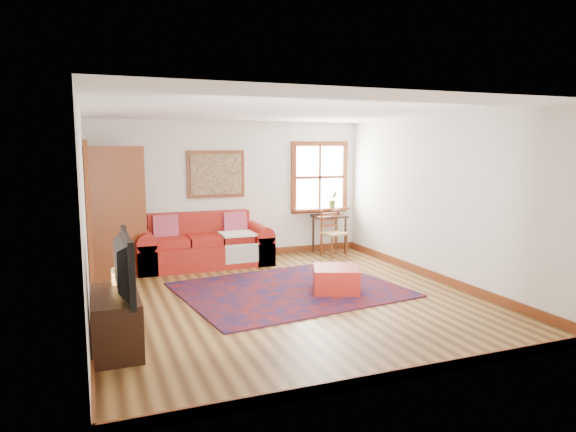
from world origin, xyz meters
name	(u,v)px	position (x,y,z in m)	size (l,w,h in m)	color
ground	(286,297)	(0.00, 0.00, 0.00)	(5.50, 5.50, 0.00)	#472B13
room_envelope	(285,176)	(0.00, 0.02, 1.65)	(5.04, 5.54, 2.52)	silver
window	(321,184)	(1.78, 2.70, 1.31)	(1.18, 0.20, 1.38)	white
doorway	(107,212)	(-2.21, 1.78, 1.07)	(0.89, 1.08, 2.14)	black
framed_artwork	(216,174)	(-0.30, 2.71, 1.55)	(1.05, 0.07, 0.85)	brown
persian_rug	(290,290)	(0.18, 0.29, 0.01)	(2.99, 2.39, 0.02)	#560F0C
red_leather_sofa	(203,248)	(-0.64, 2.30, 0.30)	(2.29, 0.95, 0.90)	maroon
red_ottoman	(336,280)	(0.75, -0.02, 0.18)	(0.63, 0.63, 0.36)	maroon
side_table	(329,222)	(1.86, 2.49, 0.60)	(0.61, 0.46, 0.73)	black
ladder_back_chair	(332,231)	(1.78, 2.19, 0.47)	(0.47, 0.46, 0.87)	tan
media_cabinet	(116,321)	(-2.25, -1.05, 0.29)	(0.47, 1.04, 0.57)	black
television	(116,266)	(-2.23, -1.18, 0.89)	(1.10, 0.14, 0.63)	black
candle_hurricane	(117,277)	(-2.20, -0.70, 0.66)	(0.12, 0.12, 0.18)	silver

